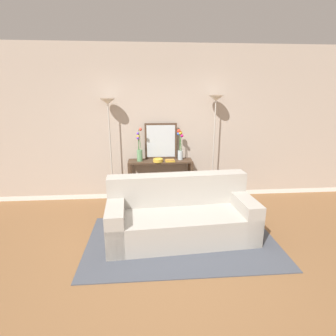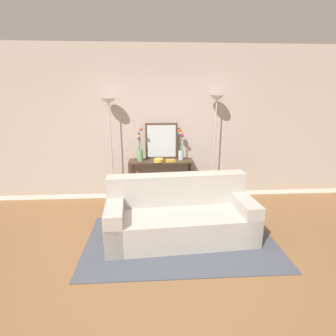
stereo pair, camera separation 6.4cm
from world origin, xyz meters
The scene contains 13 objects.
ground_plane centered at (0.00, 0.00, -0.01)m, with size 16.00×16.00×0.02m, color brown.
back_wall centered at (0.00, 2.27, 1.45)m, with size 12.00×0.15×2.91m.
area_rug centered at (0.21, 0.48, 0.01)m, with size 2.67×1.60×0.01m.
couch centered at (0.20, 0.64, 0.31)m, with size 2.14×1.03×0.88m.
console_table centered at (-0.02, 1.97, 0.56)m, with size 1.20×0.35×0.83m.
floor_lamp_left centered at (-0.93, 1.97, 1.54)m, with size 0.28×0.28×1.96m.
floor_lamp_right centered at (0.99, 1.97, 1.58)m, with size 0.28×0.28×2.01m.
wall_mirror centered at (0.00, 2.11, 1.17)m, with size 0.61×0.02×0.68m.
vase_tall_flowers centered at (-0.41, 1.95, 1.04)m, with size 0.11×0.12×0.62m.
vase_short_flowers centered at (0.35, 2.01, 1.11)m, with size 0.12×0.13×0.58m.
fruit_bowl centered at (-0.07, 1.86, 0.86)m, with size 0.18×0.18×0.06m.
book_stack centered at (0.15, 1.86, 0.85)m, with size 0.18×0.13×0.04m.
book_row_under_console centered at (-0.30, 1.97, 0.06)m, with size 0.44×0.17×0.13m.
Camera 1 is at (-0.25, -2.81, 2.04)m, focal length 28.04 mm.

